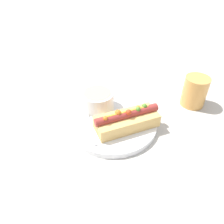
# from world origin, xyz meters

# --- Properties ---
(ground_plane) EXTENTS (4.00, 4.00, 0.00)m
(ground_plane) POSITION_xyz_m (0.00, 0.00, 0.00)
(ground_plane) COLOR #BCB7AD
(dinner_plate) EXTENTS (0.26, 0.26, 0.02)m
(dinner_plate) POSITION_xyz_m (0.00, 0.00, 0.01)
(dinner_plate) COLOR white
(dinner_plate) RESTS_ON ground_plane
(hot_dog) EXTENTS (0.18, 0.08, 0.06)m
(hot_dog) POSITION_xyz_m (0.03, -0.04, 0.04)
(hot_dog) COLOR #DBAD60
(hot_dog) RESTS_ON dinner_plate
(soup_bowl) EXTENTS (0.10, 0.10, 0.06)m
(soup_bowl) POSITION_xyz_m (-0.01, 0.07, 0.05)
(soup_bowl) COLOR silver
(soup_bowl) RESTS_ON dinner_plate
(spoon) EXTENTS (0.05, 0.17, 0.01)m
(spoon) POSITION_xyz_m (-0.06, 0.05, 0.02)
(spoon) COLOR #B7B7BC
(spoon) RESTS_ON dinner_plate
(drinking_glass) EXTENTS (0.08, 0.08, 0.10)m
(drinking_glass) POSITION_xyz_m (0.28, -0.02, 0.05)
(drinking_glass) COLOR #D8994C
(drinking_glass) RESTS_ON ground_plane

